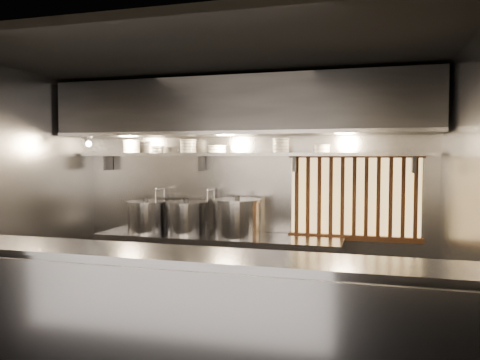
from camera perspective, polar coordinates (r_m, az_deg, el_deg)
The scene contains 23 objects.
floor at distance 4.85m, azimuth -3.65°, elevation -19.65°, with size 4.50×4.50×0.00m, color black.
ceiling at distance 4.57m, azimuth -3.77°, elevation 14.79°, with size 4.50×4.50×0.00m, color black.
wall_back at distance 5.93m, azimuth 1.12°, elevation -1.51°, with size 4.50×4.50×0.00m, color gray.
wall_left at distance 5.66m, azimuth -25.76°, elevation -2.03°, with size 3.00×3.00×0.00m, color gray.
wall_right at distance 4.31m, azimuth 25.84°, elevation -3.51°, with size 3.00×3.00×0.00m, color gray.
serving_counter at distance 3.81m, azimuth -8.68°, elevation -16.98°, with size 4.50×0.56×1.13m.
cooking_bench at distance 5.81m, azimuth -2.75°, elevation -11.10°, with size 3.00×0.70×0.90m, color #95959A.
bowl_shelf at distance 5.73m, azimuth 0.67°, elevation 3.14°, with size 4.40×0.34×0.04m, color #95959A.
exhaust_hood at distance 5.55m, azimuth 0.07°, elevation 8.78°, with size 4.40×0.81×0.65m.
wood_screen at distance 5.70m, azimuth 13.76°, elevation -1.98°, with size 1.56×0.09×1.04m.
faucet_left at distance 6.20m, azimuth -9.55°, elevation -2.21°, with size 0.04×0.30×0.50m.
faucet_right at distance 5.94m, azimuth -3.42°, elevation -2.41°, with size 0.04×0.30×0.50m.
heat_lamp at distance 6.10m, azimuth -18.09°, elevation 4.75°, with size 0.25×0.35×0.20m.
pendant_bulb at distance 5.65m, azimuth -0.63°, elevation 3.97°, with size 0.09×0.09×0.19m.
stock_pot_left at distance 6.04m, azimuth -11.34°, elevation -4.36°, with size 0.60×0.60×0.43m.
stock_pot_mid at distance 5.87m, azimuth -6.55°, elevation -4.52°, with size 0.59×0.59×0.43m.
stock_pot_right at distance 5.60m, azimuth -0.33°, elevation -4.59°, with size 0.71×0.71×0.49m.
bowl_stack_0 at distance 6.32m, azimuth -13.08°, elevation 4.00°, with size 0.23×0.23×0.17m.
bowl_stack_1 at distance 6.15m, azimuth -10.14°, elevation 3.71°, with size 0.20×0.20×0.09m.
bowl_stack_2 at distance 5.98m, azimuth -6.34°, elevation 4.13°, with size 0.21×0.21×0.17m.
bowl_stack_3 at distance 5.84m, azimuth -2.81°, elevation 3.79°, with size 0.23×0.23×0.09m.
bowl_stack_4 at distance 5.64m, azimuth 5.01°, elevation 4.20°, with size 0.21×0.21×0.17m.
bowl_stack_5 at distance 5.57m, azimuth 9.90°, elevation 3.79°, with size 0.21×0.21×0.09m.
Camera 1 is at (1.49, -4.22, 1.87)m, focal length 35.00 mm.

